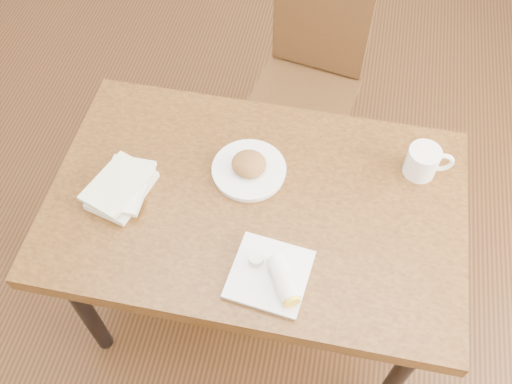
% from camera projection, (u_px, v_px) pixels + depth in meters
% --- Properties ---
extents(ground, '(4.00, 5.00, 0.01)m').
position_uv_depth(ground, '(256.00, 297.00, 2.43)').
color(ground, '#472814').
rests_on(ground, ground).
extents(table, '(1.32, 0.83, 0.75)m').
position_uv_depth(table, '(256.00, 214.00, 1.87)').
color(table, brown).
rests_on(table, ground).
extents(chair_far, '(0.49, 0.49, 0.95)m').
position_uv_depth(chair_far, '(309.00, 74.00, 2.40)').
color(chair_far, '#452B13').
rests_on(chair_far, ground).
extents(plate_scone, '(0.24, 0.24, 0.08)m').
position_uv_depth(plate_scone, '(249.00, 168.00, 1.85)').
color(plate_scone, white).
rests_on(plate_scone, table).
extents(coffee_mug, '(0.16, 0.10, 0.11)m').
position_uv_depth(coffee_mug, '(424.00, 161.00, 1.82)').
color(coffee_mug, white).
rests_on(coffee_mug, table).
extents(plate_burrito, '(0.25, 0.25, 0.07)m').
position_uv_depth(plate_burrito, '(274.00, 276.00, 1.63)').
color(plate_burrito, white).
rests_on(plate_burrito, table).
extents(book_stack, '(0.21, 0.25, 0.06)m').
position_uv_depth(book_stack, '(122.00, 187.00, 1.80)').
color(book_stack, white).
rests_on(book_stack, table).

